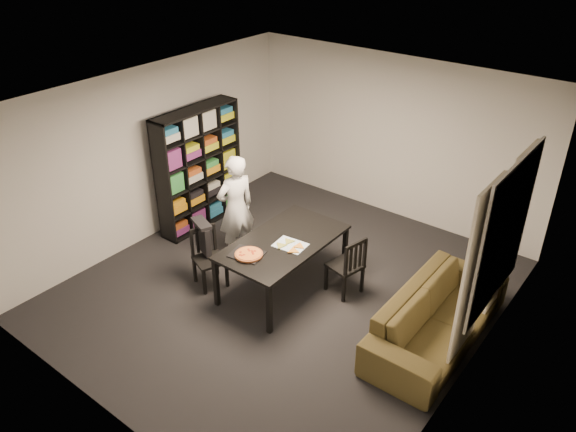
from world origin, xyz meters
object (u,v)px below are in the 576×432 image
Objects in this scene: sofa at (438,316)px; person at (236,208)px; chair_left at (207,252)px; chair_right at (350,263)px; dining_table at (283,245)px; bookshelf at (199,168)px; baking_tray at (247,254)px; pepperoni_pizza at (249,254)px.

person is at bearing 92.05° from sofa.
chair_left is 0.97× the size of chair_right.
bookshelf is at bearing 164.65° from dining_table.
chair_right is at bearing -39.18° from chair_left.
person reaches higher than baking_tray.
chair_right is at bearing 85.55° from sofa.
dining_table is 0.56m from pepperoni_pizza.
chair_left reaches higher than baking_tray.
baking_tray is (0.84, -0.72, -0.06)m from person.
baking_tray is 2.40m from sofa.
sofa is (2.94, 0.83, -0.14)m from chair_left.
sofa is at bearing -3.79° from bookshelf.
baking_tray is 0.05m from pepperoni_pizza.
chair_right reaches higher than sofa.
chair_right reaches higher than dining_table.
chair_left is at bearing -149.18° from dining_table.
pepperoni_pizza is (0.88, -0.73, -0.04)m from person.
pepperoni_pizza is (1.99, -1.12, -0.20)m from bookshelf.
baking_tray is at bearing 66.08° from person.
dining_table is at bearing 73.36° from baking_tray.
bookshelf reaches higher than dining_table.
person is at bearing -19.14° from bookshelf.
pepperoni_pizza is (-0.12, -0.54, 0.09)m from dining_table.
sofa is at bearing 98.54° from chair_right.
person reaches higher than chair_left.
sofa is at bearing -52.83° from chair_left.
dining_table is at bearing 95.71° from person.
chair_right reaches higher than baking_tray.
chair_left is at bearing 25.96° from person.
dining_table is 4.98× the size of pepperoni_pizza.
dining_table is 1.10× the size of person.
dining_table is at bearing 77.79° from pepperoni_pizza.
dining_table is 0.56m from baking_tray.
baking_tray is at bearing -106.64° from dining_table.
pepperoni_pizza is at bearing -15.46° from baking_tray.
baking_tray reaches higher than sofa.
bookshelf reaches higher than person.
sofa is at bearing 20.57° from baking_tray.
pepperoni_pizza is at bearing -30.18° from chair_right.
chair_right is (2.88, -0.18, -0.47)m from bookshelf.
chair_left is at bearing 179.02° from pepperoni_pizza.
baking_tray is (0.72, -0.00, 0.26)m from chair_left.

